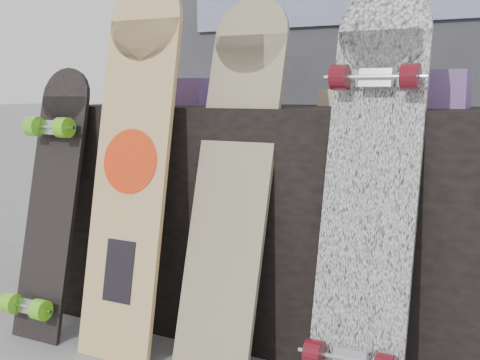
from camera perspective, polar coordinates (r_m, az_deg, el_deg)
The scene contains 9 objects.
vendor_table at distance 2.18m, azimuth 4.05°, elevation -3.61°, with size 1.60×0.60×0.80m, color black.
booth at distance 2.94m, azimuth 11.02°, elevation 13.14°, with size 2.40×0.22×2.20m.
merch_box_purple at distance 2.27m, azimuth -5.11°, elevation 8.31°, with size 0.18×0.12×0.10m, color #5B3975.
merch_box_small at distance 2.03m, azimuth 18.93°, elevation 8.16°, with size 0.14×0.14×0.12m, color #5B3975.
merch_box_flat at distance 2.23m, azimuth 10.47°, elevation 7.69°, with size 0.22×0.10×0.06m, color #D1B78C.
longboard_geisha at distance 1.97m, azimuth -10.18°, elevation 2.25°, with size 0.28×0.27×1.22m.
longboard_celtic at distance 1.87m, azimuth -0.52°, elevation 1.07°, with size 0.26×0.34×1.16m.
longboard_cascadia at distance 1.68m, azimuth 12.20°, elevation -0.54°, with size 0.26×0.33×1.15m.
skateboard_dark at distance 2.20m, azimuth -17.57°, elevation -1.69°, with size 0.21×0.30×0.94m.
Camera 1 is at (0.85, -1.45, 0.86)m, focal length 45.00 mm.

